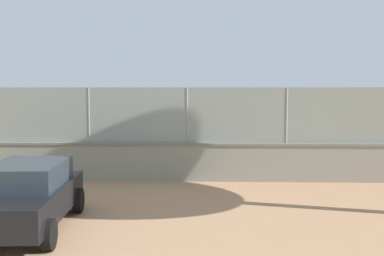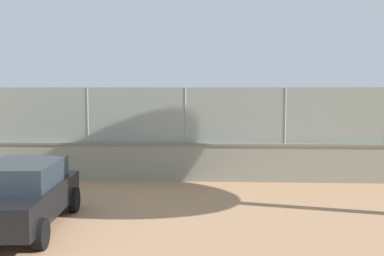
{
  "view_description": "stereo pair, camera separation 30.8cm",
  "coord_description": "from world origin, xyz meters",
  "px_view_note": "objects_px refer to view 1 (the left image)",
  "views": [
    {
      "loc": [
        1.16,
        26.35,
        3.11
      ],
      "look_at": [
        2.06,
        7.49,
        1.49
      ],
      "focal_mm": 42.96,
      "sensor_mm": 36.0,
      "label": 1
    },
    {
      "loc": [
        0.85,
        26.33,
        3.11
      ],
      "look_at": [
        2.06,
        7.49,
        1.49
      ],
      "focal_mm": 42.96,
      "sensor_mm": 36.0,
      "label": 2
    }
  ],
  "objects_px": {
    "spare_ball_by_wall": "(248,172)",
    "courtside_bench": "(298,160)",
    "player_baseline_waiting": "(172,138)",
    "parked_car_black": "(26,195)",
    "player_crossing_court": "(131,140)",
    "sports_ball": "(116,169)",
    "player_foreground_swinging": "(139,133)"
  },
  "relations": [
    {
      "from": "player_crossing_court",
      "to": "sports_ball",
      "type": "xyz_separation_m",
      "value": [
        0.2,
        2.02,
        -0.91
      ]
    },
    {
      "from": "player_crossing_court",
      "to": "player_foreground_swinging",
      "type": "height_order",
      "value": "player_foreground_swinging"
    },
    {
      "from": "player_baseline_waiting",
      "to": "parked_car_black",
      "type": "distance_m",
      "value": 10.98
    },
    {
      "from": "player_foreground_swinging",
      "to": "courtside_bench",
      "type": "height_order",
      "value": "player_foreground_swinging"
    },
    {
      "from": "sports_ball",
      "to": "spare_ball_by_wall",
      "type": "bearing_deg",
      "value": 175.69
    },
    {
      "from": "player_foreground_swinging",
      "to": "sports_ball",
      "type": "height_order",
      "value": "player_foreground_swinging"
    },
    {
      "from": "player_crossing_court",
      "to": "courtside_bench",
      "type": "height_order",
      "value": "player_crossing_court"
    },
    {
      "from": "spare_ball_by_wall",
      "to": "parked_car_black",
      "type": "relative_size",
      "value": 0.02
    },
    {
      "from": "player_foreground_swinging",
      "to": "courtside_bench",
      "type": "relative_size",
      "value": 1.03
    },
    {
      "from": "parked_car_black",
      "to": "sports_ball",
      "type": "bearing_deg",
      "value": -93.4
    },
    {
      "from": "player_crossing_court",
      "to": "sports_ball",
      "type": "distance_m",
      "value": 2.22
    },
    {
      "from": "courtside_bench",
      "to": "player_baseline_waiting",
      "type": "bearing_deg",
      "value": -33.97
    },
    {
      "from": "player_foreground_swinging",
      "to": "parked_car_black",
      "type": "height_order",
      "value": "player_foreground_swinging"
    },
    {
      "from": "player_crossing_court",
      "to": "spare_ball_by_wall",
      "type": "bearing_deg",
      "value": 153.41
    },
    {
      "from": "player_crossing_court",
      "to": "player_foreground_swinging",
      "type": "distance_m",
      "value": 3.02
    },
    {
      "from": "player_foreground_swinging",
      "to": "parked_car_black",
      "type": "bearing_deg",
      "value": 87.75
    },
    {
      "from": "player_crossing_court",
      "to": "sports_ball",
      "type": "relative_size",
      "value": 18.85
    },
    {
      "from": "spare_ball_by_wall",
      "to": "sports_ball",
      "type": "bearing_deg",
      "value": -4.31
    },
    {
      "from": "player_foreground_swinging",
      "to": "parked_car_black",
      "type": "distance_m",
      "value": 12.36
    },
    {
      "from": "player_crossing_court",
      "to": "spare_ball_by_wall",
      "type": "height_order",
      "value": "player_crossing_court"
    },
    {
      "from": "sports_ball",
      "to": "spare_ball_by_wall",
      "type": "relative_size",
      "value": 0.99
    },
    {
      "from": "player_baseline_waiting",
      "to": "courtside_bench",
      "type": "relative_size",
      "value": 0.93
    },
    {
      "from": "spare_ball_by_wall",
      "to": "courtside_bench",
      "type": "bearing_deg",
      "value": -168.61
    },
    {
      "from": "player_crossing_court",
      "to": "sports_ball",
      "type": "bearing_deg",
      "value": 84.43
    },
    {
      "from": "spare_ball_by_wall",
      "to": "parked_car_black",
      "type": "bearing_deg",
      "value": 52.11
    },
    {
      "from": "sports_ball",
      "to": "parked_car_black",
      "type": "relative_size",
      "value": 0.02
    },
    {
      "from": "spare_ball_by_wall",
      "to": "player_foreground_swinging",
      "type": "bearing_deg",
      "value": -47.67
    },
    {
      "from": "spare_ball_by_wall",
      "to": "parked_car_black",
      "type": "distance_m",
      "value": 8.83
    },
    {
      "from": "player_crossing_court",
      "to": "player_foreground_swinging",
      "type": "xyz_separation_m",
      "value": [
        0.15,
        -3.01,
        0.02
      ]
    },
    {
      "from": "sports_ball",
      "to": "parked_car_black",
      "type": "xyz_separation_m",
      "value": [
        0.43,
        7.32,
        0.73
      ]
    },
    {
      "from": "courtside_bench",
      "to": "parked_car_black",
      "type": "xyz_separation_m",
      "value": [
        7.32,
        7.33,
        0.31
      ]
    },
    {
      "from": "player_baseline_waiting",
      "to": "parked_car_black",
      "type": "xyz_separation_m",
      "value": [
        2.26,
        10.74,
        -0.1
      ]
    }
  ]
}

